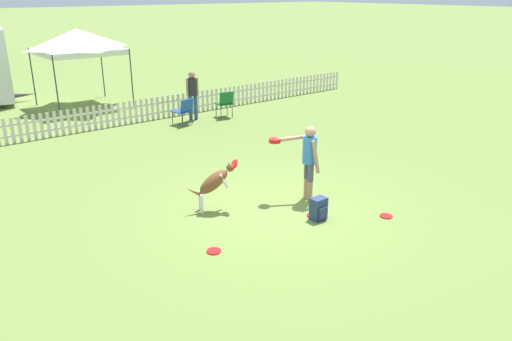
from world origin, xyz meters
TOP-DOWN VIEW (x-y plane):
  - ground_plane at (0.00, 0.00)m, footprint 240.00×240.00m
  - handler_person at (0.71, -0.03)m, footprint 0.81×0.90m
  - leaping_dog at (-1.04, 0.69)m, footprint 1.02×0.57m
  - frisbee_near_handler at (0.27, -0.71)m, footprint 0.24×0.24m
  - frisbee_near_dog at (1.34, -1.59)m, footprint 0.24×0.24m
  - frisbee_midfield at (-1.99, -0.67)m, footprint 0.24×0.24m
  - backpack_on_grass at (0.25, -0.86)m, footprint 0.29×0.25m
  - picket_fence at (0.00, 7.91)m, footprint 20.56×0.04m
  - folding_chair_blue_left at (1.86, 6.70)m, footprint 0.63×0.64m
  - folding_chair_center at (3.43, 6.69)m, footprint 0.58×0.59m
  - canopy_tent_main at (0.33, 11.27)m, footprint 2.69×2.69m
  - spectator_standing at (2.42, 7.08)m, footprint 0.41×0.27m

SIDE VIEW (x-z plane):
  - ground_plane at x=0.00m, z-range 0.00..0.00m
  - frisbee_near_handler at x=0.27m, z-range 0.00..0.02m
  - frisbee_near_dog at x=1.34m, z-range 0.00..0.02m
  - frisbee_midfield at x=-1.99m, z-range 0.00..0.02m
  - backpack_on_grass at x=0.25m, z-range 0.00..0.43m
  - picket_fence at x=0.00m, z-range 0.00..0.75m
  - folding_chair_blue_left at x=1.86m, z-range 0.08..0.92m
  - folding_chair_center at x=3.43m, z-range 0.09..0.98m
  - leaping_dog at x=-1.04m, z-range 0.10..1.10m
  - handler_person at x=0.71m, z-range 0.19..1.75m
  - spectator_standing at x=2.42m, z-range 0.17..1.78m
  - canopy_tent_main at x=0.33m, z-range 0.95..3.72m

